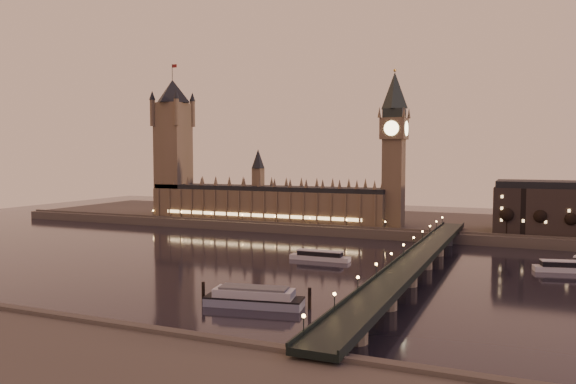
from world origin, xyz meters
name	(u,v)px	position (x,y,z in m)	size (l,w,h in m)	color
ground	(234,261)	(0.00, 0.00, 0.00)	(700.00, 700.00, 0.00)	black
far_embankment	(374,222)	(30.00, 165.00, 3.00)	(560.00, 130.00, 6.00)	#423D35
palace_of_westminster	(265,199)	(-40.12, 120.99, 21.71)	(180.00, 26.62, 52.00)	brown
victoria_tower	(173,140)	(-120.00, 121.00, 65.79)	(31.68, 31.68, 118.00)	brown
big_ben	(394,139)	(53.99, 120.99, 63.95)	(17.68, 17.68, 104.00)	brown
westminster_bridge	(416,264)	(91.61, 0.00, 5.52)	(13.20, 260.00, 15.30)	black
bare_tree_0	(508,218)	(125.75, 109.00, 16.42)	(6.85, 6.85, 13.93)	black
bare_tree_1	(538,219)	(141.69, 109.00, 16.42)	(6.85, 6.85, 13.93)	black
bare_tree_2	(568,220)	(157.63, 109.00, 16.42)	(6.85, 6.85, 13.93)	black
cruise_boat_a	(320,256)	(39.25, 19.78, 2.20)	(31.27, 7.16, 4.99)	silver
cruise_boat_c	(564,267)	(152.20, 37.60, 2.29)	(26.92, 12.50, 5.20)	silver
moored_barge	(254,297)	(47.81, -71.83, 3.15)	(40.14, 15.87, 7.47)	#808AA3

